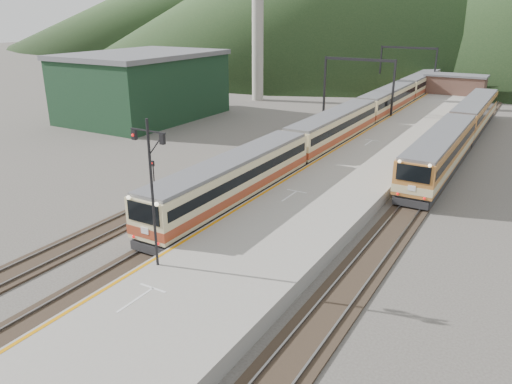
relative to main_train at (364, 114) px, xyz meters
The scene contains 14 objects.
track_main 9.94m from the main_train, 90.00° to the right, with size 2.60×200.00×0.23m.
track_far 11.13m from the main_train, 117.12° to the right, with size 2.60×200.00×0.23m.
track_second 15.20m from the main_train, 40.33° to the right, with size 2.60×200.00×0.23m.
platform 13.11m from the main_train, 64.54° to the right, with size 8.00×100.00×1.00m, color gray.
gantry_near 6.98m from the main_train, 118.55° to the left, with size 9.55×0.25×8.00m.
gantry_far 30.59m from the main_train, 95.38° to the left, with size 9.55×0.25×8.00m.
warehouse 29.15m from the main_train, 164.50° to the right, with size 14.50×20.50×8.60m.
smokestack 28.35m from the main_train, 150.92° to the left, with size 1.80×1.80×30.00m, color #9E998E.
station_shed 28.79m from the main_train, 78.78° to the left, with size 9.40×4.40×3.10m.
main_train is the anchor object (origin of this frame).
second_train 12.07m from the main_train, 17.65° to the right, with size 2.94×39.99×3.58m.
signal_mast 40.85m from the main_train, 86.59° to the right, with size 2.20×0.20×7.84m.
short_signal_b 21.52m from the main_train, 99.26° to the right, with size 0.23×0.18×2.27m.
short_signal_c 30.16m from the main_train, 105.21° to the right, with size 0.23×0.17×2.27m.
Camera 1 is at (18.77, -8.55, 13.67)m, focal length 35.00 mm.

